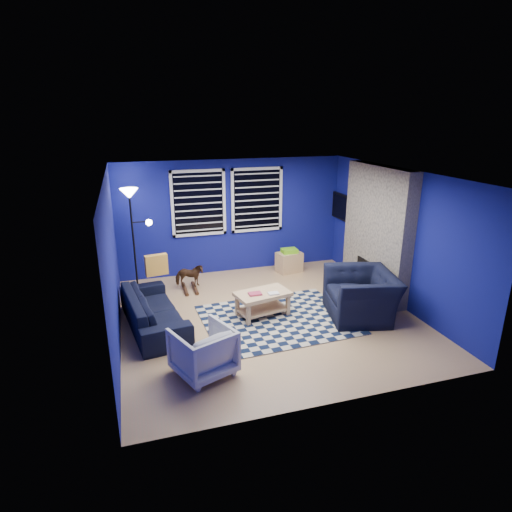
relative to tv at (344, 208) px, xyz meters
The scene contains 18 objects.
floor 3.46m from the tv, 140.73° to the right, with size 5.00×5.00×0.00m, color tan.
ceiling 3.35m from the tv, 140.73° to the right, with size 5.00×5.00×0.00m, color white.
wall_back 2.50m from the tv, 168.45° to the left, with size 5.00×5.00×0.00m, color navy.
wall_left 5.34m from the tv, 157.98° to the right, with size 5.00×5.00×0.00m, color navy.
wall_right 2.01m from the tv, 88.45° to the right, with size 5.00×5.00×0.00m, color navy.
fireplace 1.52m from the tv, 93.32° to the right, with size 0.65×2.00×2.50m.
window_left 3.24m from the tv, behind, with size 1.17×0.06×1.42m.
window_right 1.96m from the tv, 166.32° to the left, with size 1.17×0.06×1.42m.
tv is the anchor object (origin of this frame).
rug 3.48m from the tv, 137.13° to the right, with size 2.50×2.00×0.02m, color black.
sofa 4.87m from the tv, 157.87° to the right, with size 0.79×2.02×0.59m, color black.
armchair_big 2.79m from the tv, 109.90° to the right, with size 1.08×1.24×0.81m, color black.
armchair_bent 5.23m from the tv, 138.60° to the right, with size 0.73×0.75×0.68m, color gray.
rocking_horse 3.77m from the tv, behind, with size 0.57×0.26×0.48m, color #422A15.
coffee_table 3.36m from the tv, 142.56° to the right, with size 1.02×0.72×0.47m.
cabinet 1.72m from the tv, behind, with size 0.60×0.46×0.54m.
floor_lamp 4.58m from the tv, behind, with size 0.56×0.34×2.05m.
throw_pillow 4.38m from the tv, 167.92° to the right, with size 0.40×0.12×0.38m, color gold.
Camera 1 is at (-2.19, -6.47, 3.39)m, focal length 30.00 mm.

